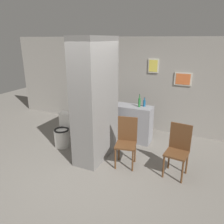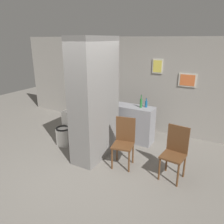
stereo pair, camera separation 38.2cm
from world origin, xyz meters
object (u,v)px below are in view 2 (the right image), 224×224
Objects in this scene: toilet at (65,131)px; chair_by_doorway at (175,151)px; chair_near_pillar at (124,140)px; bottle_tall at (141,103)px; bicycle at (103,119)px.

chair_by_doorway is at bearing -1.97° from toilet.
chair_near_pillar is 1.03m from chair_by_doorway.
chair_by_doorway is 3.09× the size of bottle_tall.
toilet is 0.78× the size of chair_by_doorway.
bottle_tall is at bearing 142.82° from chair_by_doorway.
bicycle is (-2.35, 1.26, -0.21)m from chair_by_doorway.
bicycle is 1.42m from bottle_tall.
chair_by_doorway reaches higher than toilet.
toilet is 1.74m from chair_near_pillar.
chair_by_doorway is at bearing -28.21° from bicycle.
bottle_tall is at bearing 31.24° from toilet.
bottle_tall is at bearing -8.56° from bicycle.
bicycle is at bearing 171.44° from bottle_tall.
bottle_tall is (-0.10, 1.14, 0.50)m from chair_near_pillar.
toilet is 2.03m from bottle_tall.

